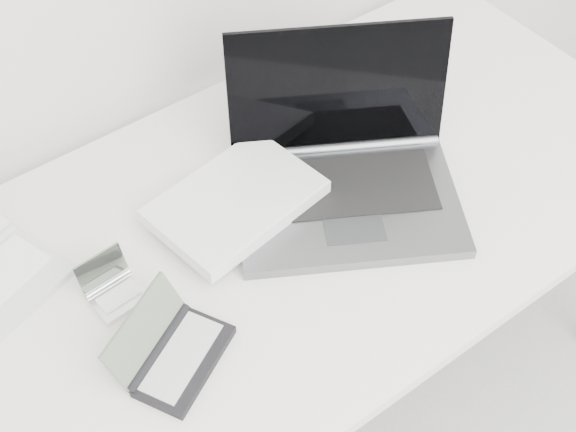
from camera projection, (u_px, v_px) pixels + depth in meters
desk at (288, 232)px, 1.55m from camera, size 1.60×0.80×0.73m
laptop_large at (310, 180)px, 1.51m from camera, size 0.62×0.50×0.28m
pda_silver at (114, 290)px, 1.38m from camera, size 0.10×0.10×0.07m
palmtop_charcoal at (173, 353)px, 1.30m from camera, size 0.22×0.21×0.09m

